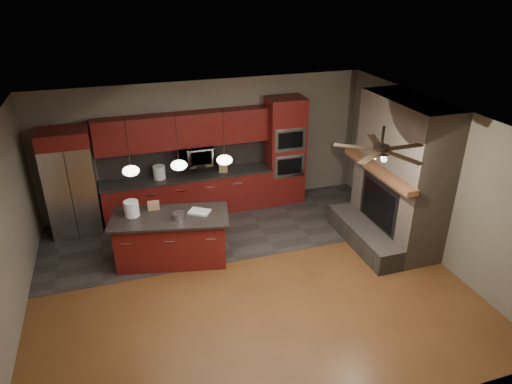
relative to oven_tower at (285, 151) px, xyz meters
name	(u,v)px	position (x,y,z in m)	size (l,w,h in m)	color
ground	(247,280)	(-1.70, -2.69, -1.19)	(7.00, 7.00, 0.00)	brown
ceiling	(245,122)	(-1.70, -2.69, 1.61)	(7.00, 6.00, 0.02)	white
back_wall	(206,146)	(-1.70, 0.31, 0.21)	(7.00, 0.02, 2.80)	#726B5B
right_wall	(433,180)	(1.80, -2.69, 0.21)	(0.02, 6.00, 2.80)	#726B5B
left_wall	(0,244)	(-5.20, -2.69, 0.21)	(0.02, 6.00, 2.80)	#726B5B
slate_tile_patch	(221,229)	(-1.70, -0.89, -1.19)	(7.00, 2.40, 0.01)	#332F2D
fireplace_column	(397,180)	(1.34, -2.29, 0.11)	(1.30, 2.10, 2.80)	#746352
back_cabinetry	(187,175)	(-2.18, 0.05, -0.30)	(3.59, 0.64, 2.20)	maroon
oven_tower	(285,151)	(0.00, 0.00, 0.00)	(0.80, 0.63, 2.38)	maroon
microwave	(196,155)	(-1.98, 0.06, 0.11)	(0.73, 0.41, 0.50)	silver
refrigerator	(71,183)	(-4.45, -0.07, -0.12)	(0.92, 0.75, 2.14)	silver
kitchen_island	(172,238)	(-2.80, -1.71, -0.73)	(2.18, 1.32, 0.92)	maroon
white_bucket	(132,209)	(-3.41, -1.50, -0.13)	(0.25, 0.25, 0.27)	white
paint_can	(178,216)	(-2.66, -1.87, -0.21)	(0.19, 0.19, 0.13)	#AAA9AE
paint_tray	(199,212)	(-2.28, -1.75, -0.25)	(0.36, 0.25, 0.04)	silver
cardboard_box	(154,205)	(-3.03, -1.35, -0.21)	(0.20, 0.15, 0.13)	#9C6E50
counter_bucket	(159,172)	(-2.75, 0.01, -0.15)	(0.25, 0.25, 0.28)	silver
counter_box	(223,167)	(-1.41, -0.04, -0.19)	(0.18, 0.14, 0.20)	#92794B
pendant_left	(131,171)	(-3.35, -1.99, 0.77)	(0.26, 0.26, 0.92)	black
pendant_center	(179,165)	(-2.60, -1.99, 0.77)	(0.26, 0.26, 0.92)	black
pendant_right	(225,160)	(-1.85, -1.99, 0.77)	(0.26, 0.26, 0.92)	black
ceiling_fan	(381,149)	(0.10, -3.49, 1.27)	(1.27, 1.33, 0.41)	black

